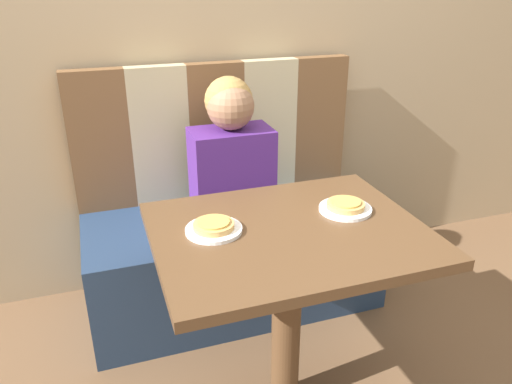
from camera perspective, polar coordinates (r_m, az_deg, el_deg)
wall_back at (r=2.32m, az=-5.61°, el=20.28°), size 7.00×0.05×2.60m
booth_seat at (r=2.33m, az=-2.56°, el=-7.58°), size 1.29×0.57×0.45m
booth_backrest at (r=2.33m, az=-4.57°, el=6.95°), size 1.29×0.07×0.62m
dining_table at (r=1.62m, az=3.70°, el=-7.58°), size 0.84×0.67×0.71m
person at (r=2.11m, az=-2.86°, el=4.91°), size 0.34×0.22×0.61m
plate_left at (r=1.55m, az=-4.84°, el=-4.31°), size 0.18×0.18×0.01m
plate_right at (r=1.70m, az=10.16°, el=-1.92°), size 0.18×0.18×0.01m
pizza_left at (r=1.54m, az=-4.86°, el=-3.77°), size 0.13×0.13×0.02m
pizza_right at (r=1.69m, az=10.20°, el=-1.41°), size 0.13×0.13×0.02m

